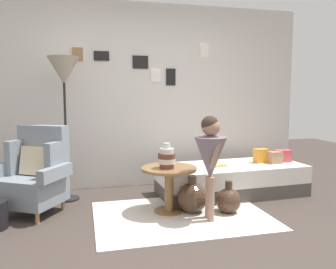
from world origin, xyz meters
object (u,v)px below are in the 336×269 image
object	(u,v)px
person_child	(210,154)
vase_striped	(167,158)
daybed	(231,180)
side_table	(169,180)
demijohn_near	(192,197)
book_on_daybed	(216,165)
demijohn_far	(228,200)
floor_lamp	(64,76)
armchair	(35,174)

from	to	relation	value
person_child	vase_striped	bearing A→B (deg)	142.44
daybed	person_child	distance (m)	1.13
side_table	demijohn_near	size ratio (longest dim) A/B	1.46
book_on_daybed	demijohn_far	size ratio (longest dim) A/B	0.60
floor_lamp	book_on_daybed	xyz separation A→B (m)	(1.86, -0.34, -1.12)
armchair	demijohn_near	distance (m)	1.78
vase_striped	book_on_daybed	xyz separation A→B (m)	(0.77, 0.47, -0.22)
armchair	book_on_daybed	bearing A→B (deg)	1.31
vase_striped	demijohn_far	xyz separation A→B (m)	(0.67, -0.15, -0.49)
vase_striped	book_on_daybed	world-z (taller)	vase_striped
floor_lamp	demijohn_near	distance (m)	2.11
daybed	side_table	world-z (taller)	side_table
daybed	demijohn_far	xyz separation A→B (m)	(-0.33, -0.66, -0.05)
floor_lamp	book_on_daybed	size ratio (longest dim) A/B	8.07
demijohn_near	vase_striped	bearing A→B (deg)	172.84
armchair	floor_lamp	world-z (taller)	floor_lamp
armchair	person_child	size ratio (longest dim) A/B	0.88
demijohn_near	demijohn_far	size ratio (longest dim) A/B	1.15
side_table	book_on_daybed	bearing A→B (deg)	30.09
book_on_daybed	floor_lamp	bearing A→B (deg)	169.73
side_table	person_child	world-z (taller)	person_child
person_child	armchair	bearing A→B (deg)	158.34
floor_lamp	demijohn_far	world-z (taller)	floor_lamp
vase_striped	side_table	bearing A→B (deg)	46.64
vase_striped	demijohn_near	world-z (taller)	vase_striped
floor_lamp	demijohn_near	xyz separation A→B (m)	(1.37, -0.84, -1.36)
armchair	daybed	world-z (taller)	armchair
demijohn_far	vase_striped	bearing A→B (deg)	167.56
person_child	book_on_daybed	distance (m)	0.90
book_on_daybed	demijohn_near	size ratio (longest dim) A/B	0.52
floor_lamp	book_on_daybed	bearing A→B (deg)	-10.27
demijohn_far	daybed	bearing A→B (deg)	63.17
vase_striped	demijohn_near	size ratio (longest dim) A/B	0.66
book_on_daybed	vase_striped	bearing A→B (deg)	-148.97
person_child	book_on_daybed	size ratio (longest dim) A/B	5.02
floor_lamp	person_child	xyz separation A→B (m)	(1.48, -1.10, -0.83)
vase_striped	floor_lamp	distance (m)	1.63
armchair	demijohn_near	world-z (taller)	armchair
person_child	demijohn_far	size ratio (longest dim) A/B	3.01
floor_lamp	person_child	world-z (taller)	floor_lamp
side_table	demijohn_far	distance (m)	0.70
person_child	demijohn_near	bearing A→B (deg)	111.94
person_child	demijohn_near	size ratio (longest dim) A/B	2.61
person_child	book_on_daybed	xyz separation A→B (m)	(0.38, 0.77, -0.29)
armchair	daybed	xyz separation A→B (m)	(2.42, 0.09, -0.24)
floor_lamp	side_table	bearing A→B (deg)	-34.24
floor_lamp	armchair	bearing A→B (deg)	-129.86
side_table	person_child	xyz separation A→B (m)	(0.36, -0.34, 0.33)
armchair	side_table	distance (m)	1.50
book_on_daybed	daybed	bearing A→B (deg)	10.31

